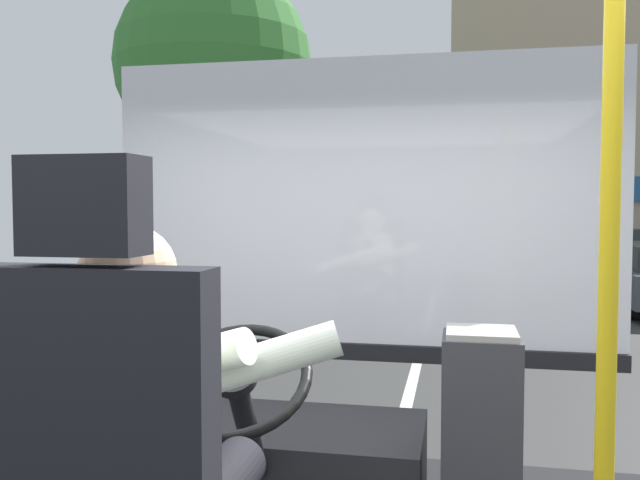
{
  "coord_description": "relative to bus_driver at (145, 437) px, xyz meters",
  "views": [
    {
      "loc": [
        0.47,
        -1.65,
        1.98
      ],
      "look_at": [
        -0.04,
        0.85,
        1.84
      ],
      "focal_mm": 37.86,
      "sensor_mm": 36.0,
      "label": 1
    }
  ],
  "objects": [
    {
      "name": "ground",
      "position": [
        0.19,
        9.12,
        -1.5
      ],
      "size": [
        18.0,
        44.0,
        0.06
      ],
      "color": "#353535"
    },
    {
      "name": "bus_driver",
      "position": [
        0.0,
        0.0,
        0.0
      ],
      "size": [
        0.8,
        0.62,
        0.73
      ],
      "color": "black",
      "rests_on": "driver_seat"
    },
    {
      "name": "steering_console",
      "position": [
        0.0,
        1.1,
        -0.51
      ],
      "size": [
        1.1,
        1.01,
        0.84
      ],
      "color": "black",
      "rests_on": "bus_floor"
    },
    {
      "name": "handrail_pole",
      "position": [
        0.99,
        0.26,
        0.22
      ],
      "size": [
        0.04,
        0.04,
        1.9
      ],
      "color": "gold",
      "rests_on": "bus_floor"
    },
    {
      "name": "fare_box",
      "position": [
        0.74,
        0.9,
        -0.32
      ],
      "size": [
        0.25,
        0.25,
        0.83
      ],
      "color": "#333338",
      "rests_on": "bus_floor"
    },
    {
      "name": "windshield_panel",
      "position": [
        0.19,
        1.94,
        0.32
      ],
      "size": [
        2.5,
        0.08,
        1.48
      ],
      "color": "white"
    },
    {
      "name": "street_tree",
      "position": [
        -3.73,
        10.48,
        3.03
      ],
      "size": [
        3.58,
        3.58,
        6.31
      ],
      "color": "#4C3828",
      "rests_on": "ground"
    },
    {
      "name": "parked_car_green",
      "position": [
        4.73,
        16.96,
        -0.76
      ],
      "size": [
        1.91,
        4.21,
        1.37
      ],
      "color": "#195633",
      "rests_on": "ground"
    },
    {
      "name": "parked_car_white",
      "position": [
        4.78,
        21.57,
        -0.72
      ],
      "size": [
        1.87,
        3.82,
        1.47
      ],
      "color": "silver",
      "rests_on": "ground"
    }
  ]
}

